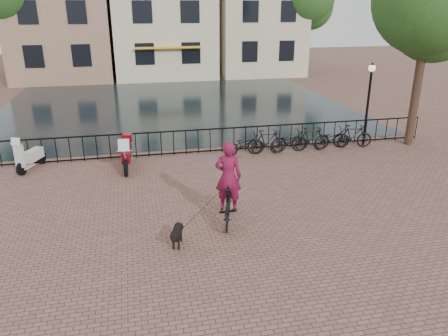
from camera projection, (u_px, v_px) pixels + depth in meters
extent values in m
plane|color=brown|center=(250.00, 256.00, 10.65)|extent=(100.00, 100.00, 0.00)
plane|color=black|center=(174.00, 105.00, 26.46)|extent=(20.00, 20.00, 0.00)
cube|color=black|center=(198.00, 130.00, 17.61)|extent=(20.00, 0.05, 0.05)
cube|color=black|center=(198.00, 151.00, 17.93)|extent=(20.00, 0.05, 0.05)
cube|color=#88634F|center=(59.00, 0.00, 34.47)|extent=(7.50, 9.00, 12.00)
cube|color=beige|center=(161.00, 7.00, 36.22)|extent=(8.00, 9.00, 11.00)
cube|color=gold|center=(168.00, 48.00, 32.95)|extent=(5.00, 0.60, 0.15)
cylinder|color=black|center=(9.00, 42.00, 32.04)|extent=(0.36, 0.36, 6.30)
cylinder|color=black|center=(418.00, 80.00, 18.15)|extent=(0.36, 0.36, 5.60)
cylinder|color=black|center=(303.00, 39.00, 36.65)|extent=(0.36, 0.36, 5.95)
cylinder|color=black|center=(367.00, 109.00, 18.45)|extent=(0.10, 0.10, 3.20)
sphere|color=beige|center=(372.00, 68.00, 17.85)|extent=(0.30, 0.30, 0.30)
imported|color=black|center=(228.00, 202.00, 12.11)|extent=(1.09, 2.10, 1.22)
imported|color=maroon|center=(228.00, 170.00, 11.77)|extent=(0.99, 0.78, 2.38)
imported|color=black|center=(245.00, 144.00, 17.61)|extent=(1.76, 0.72, 0.90)
imported|color=black|center=(267.00, 142.00, 17.78)|extent=(1.67, 0.49, 1.00)
imported|color=black|center=(289.00, 141.00, 17.98)|extent=(1.77, 0.78, 0.90)
imported|color=black|center=(311.00, 139.00, 18.15)|extent=(1.67, 0.50, 1.00)
imported|color=black|center=(332.00, 139.00, 18.36)|extent=(1.77, 0.78, 0.90)
imported|color=black|center=(353.00, 136.00, 18.53)|extent=(1.72, 0.73, 1.00)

